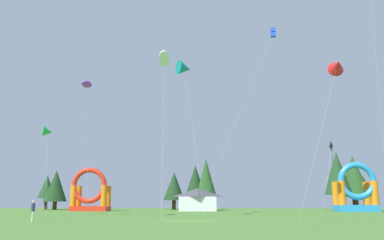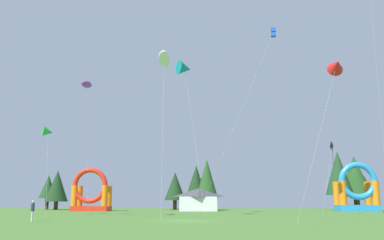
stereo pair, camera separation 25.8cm
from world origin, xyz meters
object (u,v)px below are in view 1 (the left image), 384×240
object	(u,v)px
kite_red_delta	(337,66)
festival_tent	(198,200)
kite_white_parafoil	(164,59)
kite_green_delta	(48,132)
person_midfield	(33,209)
kite_teal_delta	(184,68)
kite_blue_box	(273,33)
kite_purple_parafoil	(87,84)
inflatable_red_slide	(90,195)
inflatable_blue_arch	(356,193)
kite_black_diamond	(332,147)

from	to	relation	value
kite_red_delta	festival_tent	bearing A→B (deg)	110.22
kite_white_parafoil	festival_tent	size ratio (longest dim) A/B	2.92
kite_green_delta	person_midfield	bearing A→B (deg)	-69.90
kite_green_delta	person_midfield	xyz separation A→B (m)	(5.29, -14.44, -8.94)
kite_red_delta	festival_tent	size ratio (longest dim) A/B	2.23
kite_white_parafoil	kite_green_delta	xyz separation A→B (m)	(-14.91, 5.51, -7.06)
kite_teal_delta	kite_green_delta	distance (m)	19.31
kite_white_parafoil	kite_green_delta	distance (m)	17.39
kite_green_delta	person_midfield	world-z (taller)	kite_green_delta
kite_green_delta	person_midfield	distance (m)	17.79
kite_red_delta	person_midfield	distance (m)	27.95
festival_tent	kite_white_parafoil	bearing A→B (deg)	-95.73
kite_blue_box	kite_purple_parafoil	bearing A→B (deg)	-156.85
kite_green_delta	kite_teal_delta	bearing A→B (deg)	14.80
kite_teal_delta	person_midfield	bearing A→B (deg)	-120.63
kite_blue_box	person_midfield	size ratio (longest dim) A/B	13.80
kite_teal_delta	inflatable_red_slide	world-z (taller)	kite_teal_delta
kite_purple_parafoil	kite_blue_box	size ratio (longest dim) A/B	0.61
kite_blue_box	kite_white_parafoil	distance (m)	16.53
kite_red_delta	kite_white_parafoil	distance (m)	18.85
kite_teal_delta	person_midfield	size ratio (longest dim) A/B	11.72
kite_purple_parafoil	festival_tent	bearing A→B (deg)	68.49
inflatable_blue_arch	kite_teal_delta	bearing A→B (deg)	-151.95
inflatable_blue_arch	kite_purple_parafoil	bearing A→B (deg)	-145.05
inflatable_blue_arch	inflatable_red_slide	distance (m)	42.77
inflatable_blue_arch	festival_tent	distance (m)	25.05
kite_green_delta	festival_tent	world-z (taller)	kite_green_delta
festival_tent	kite_red_delta	bearing A→B (deg)	-69.78
kite_green_delta	inflatable_blue_arch	xyz separation A→B (m)	(42.45, 18.21, -7.13)
kite_black_diamond	kite_green_delta	world-z (taller)	kite_green_delta
inflatable_red_slide	festival_tent	distance (m)	17.89
kite_black_diamond	kite_red_delta	bearing A→B (deg)	-103.44
kite_green_delta	festival_tent	bearing A→B (deg)	49.60
inflatable_blue_arch	inflatable_red_slide	bearing A→B (deg)	178.30
kite_white_parafoil	festival_tent	distance (m)	30.31
inflatable_blue_arch	person_midfield	bearing A→B (deg)	-138.69
festival_tent	kite_blue_box	bearing A→B (deg)	-59.89
kite_blue_box	festival_tent	xyz separation A→B (m)	(-10.56, 18.21, -21.25)
kite_blue_box	kite_white_parafoil	xyz separation A→B (m)	(-13.18, -7.90, -6.08)
kite_teal_delta	kite_red_delta	bearing A→B (deg)	-53.63
kite_blue_box	festival_tent	distance (m)	29.92
kite_purple_parafoil	inflatable_red_slide	xyz separation A→B (m)	(-7.06, 26.22, -11.27)
kite_teal_delta	kite_blue_box	bearing A→B (deg)	-9.45
kite_teal_delta	inflatable_blue_arch	xyz separation A→B (m)	(26.04, 13.88, -16.34)
kite_purple_parafoil	kite_blue_box	distance (m)	24.96
kite_purple_parafoil	inflatable_red_slide	bearing A→B (deg)	105.07
kite_black_diamond	kite_white_parafoil	xyz separation A→B (m)	(-20.14, -8.99, 8.78)
kite_red_delta	kite_teal_delta	xyz separation A→B (m)	(-14.24, 19.33, 6.40)
kite_black_diamond	kite_white_parafoil	world-z (taller)	kite_white_parafoil
kite_teal_delta	festival_tent	world-z (taller)	kite_teal_delta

